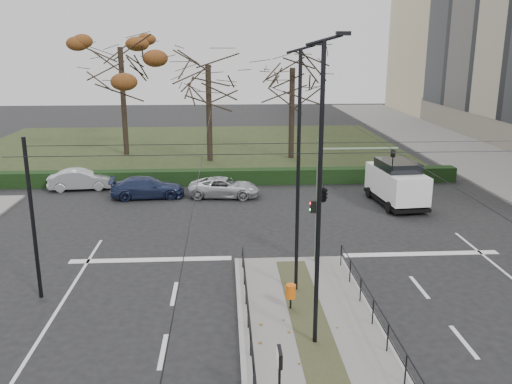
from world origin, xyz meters
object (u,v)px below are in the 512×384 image
(rust_tree, at_px, (120,47))
(bare_tree_near, at_px, (208,72))
(litter_bin, at_px, (291,292))
(streetlamp_median_far, at_px, (299,171))
(info_panel, at_px, (279,365))
(parked_car_second, at_px, (81,180))
(streetlamp_median_near, at_px, (320,196))
(traffic_light, at_px, (325,192))
(parked_car_third, at_px, (147,187))
(parked_car_fourth, at_px, (224,187))
(bare_tree_center, at_px, (292,75))
(white_van, at_px, (396,182))

(rust_tree, bearing_deg, bare_tree_near, -22.95)
(litter_bin, xyz_separation_m, streetlamp_median_far, (0.41, 1.54, 3.92))
(litter_bin, xyz_separation_m, info_panel, (-0.99, -5.78, 0.88))
(info_panel, height_order, parked_car_second, info_panel)
(bare_tree_near, bearing_deg, rust_tree, 157.05)
(litter_bin, distance_m, streetlamp_median_near, 4.65)
(info_panel, xyz_separation_m, streetlamp_median_far, (1.40, 7.32, 3.04))
(traffic_light, xyz_separation_m, streetlamp_median_near, (-1.40, -6.46, 1.64))
(parked_car_third, bearing_deg, parked_car_fourth, -95.97)
(streetlamp_median_near, bearing_deg, traffic_light, 77.77)
(parked_car_third, bearing_deg, streetlamp_median_far, -156.53)
(parked_car_fourth, bearing_deg, info_panel, -169.56)
(traffic_light, relative_size, info_panel, 2.69)
(traffic_light, distance_m, streetlamp_median_far, 3.44)
(traffic_light, bearing_deg, bare_tree_center, 86.54)
(streetlamp_median_near, xyz_separation_m, parked_car_second, (-12.01, 19.70, -4.17))
(streetlamp_median_near, distance_m, parked_car_third, 19.47)
(parked_car_second, bearing_deg, parked_car_fourth, -110.73)
(parked_car_fourth, bearing_deg, streetlamp_median_far, -161.95)
(streetlamp_median_near, height_order, streetlamp_median_far, streetlamp_median_near)
(parked_car_third, xyz_separation_m, bare_tree_center, (10.21, 11.18, 6.15))
(traffic_light, xyz_separation_m, litter_bin, (-1.91, -4.23, -2.41))
(litter_bin, relative_size, white_van, 0.18)
(parked_car_second, relative_size, rust_tree, 0.35)
(traffic_light, relative_size, litter_bin, 5.79)
(streetlamp_median_far, relative_size, parked_car_second, 2.23)
(streetlamp_median_far, height_order, rust_tree, rust_tree)
(info_panel, xyz_separation_m, parked_car_third, (-5.97, 21.04, -1.02))
(traffic_light, distance_m, info_panel, 10.54)
(streetlamp_median_near, relative_size, streetlamp_median_far, 1.03)
(parked_car_fourth, relative_size, rust_tree, 0.37)
(info_panel, bearing_deg, bare_tree_center, 82.51)
(info_panel, height_order, bare_tree_near, bare_tree_near)
(litter_bin, relative_size, rust_tree, 0.08)
(info_panel, height_order, rust_tree, rust_tree)
(parked_car_third, relative_size, white_van, 0.87)
(traffic_light, height_order, litter_bin, traffic_light)
(white_van, bearing_deg, parked_car_fourth, 167.49)
(parked_car_second, relative_size, parked_car_fourth, 0.93)
(rust_tree, bearing_deg, white_van, -40.85)
(parked_car_fourth, bearing_deg, bare_tree_center, -19.08)
(parked_car_second, height_order, bare_tree_center, bare_tree_center)
(litter_bin, distance_m, parked_car_second, 20.92)
(litter_bin, height_order, streetlamp_median_far, streetlamp_median_far)
(parked_car_second, relative_size, bare_tree_center, 0.42)
(parked_car_third, distance_m, parked_car_fourth, 4.69)
(streetlamp_median_far, height_order, bare_tree_near, bare_tree_near)
(parked_car_second, bearing_deg, bare_tree_center, -65.36)
(parked_car_third, bearing_deg, bare_tree_near, -23.65)
(litter_bin, height_order, info_panel, info_panel)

